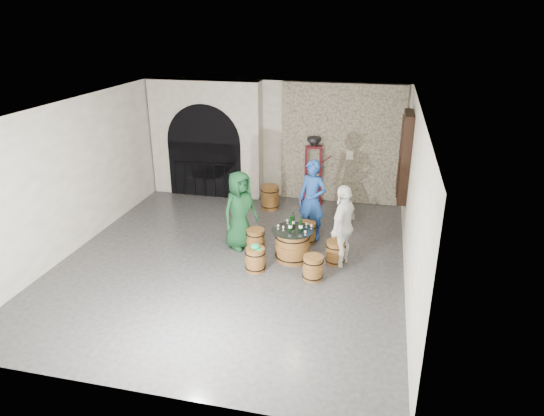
% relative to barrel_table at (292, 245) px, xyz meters
% --- Properties ---
extents(ground, '(8.00, 8.00, 0.00)m').
position_rel_barrel_table_xyz_m(ground, '(-1.21, -0.28, -0.34)').
color(ground, '#2C2C2F').
rests_on(ground, ground).
extents(wall_back, '(8.00, 0.00, 8.00)m').
position_rel_barrel_table_xyz_m(wall_back, '(-1.21, 3.72, 1.26)').
color(wall_back, silver).
rests_on(wall_back, ground).
extents(wall_front, '(8.00, 0.00, 8.00)m').
position_rel_barrel_table_xyz_m(wall_front, '(-1.21, -4.28, 1.26)').
color(wall_front, silver).
rests_on(wall_front, ground).
extents(wall_left, '(0.00, 8.00, 8.00)m').
position_rel_barrel_table_xyz_m(wall_left, '(-4.71, -0.28, 1.26)').
color(wall_left, silver).
rests_on(wall_left, ground).
extents(wall_right, '(0.00, 8.00, 8.00)m').
position_rel_barrel_table_xyz_m(wall_right, '(2.29, -0.28, 1.26)').
color(wall_right, silver).
rests_on(wall_right, ground).
extents(ceiling, '(8.00, 8.00, 0.00)m').
position_rel_barrel_table_xyz_m(ceiling, '(-1.21, -0.28, 2.86)').
color(ceiling, beige).
rests_on(ceiling, wall_back).
extents(stone_facing_panel, '(3.20, 0.12, 3.18)m').
position_rel_barrel_table_xyz_m(stone_facing_panel, '(0.59, 3.66, 1.26)').
color(stone_facing_panel, gray).
rests_on(stone_facing_panel, ground).
extents(arched_opening, '(3.10, 0.60, 3.19)m').
position_rel_barrel_table_xyz_m(arched_opening, '(-3.11, 3.46, 1.25)').
color(arched_opening, silver).
rests_on(arched_opening, ground).
extents(shuttered_window, '(0.23, 1.10, 2.00)m').
position_rel_barrel_table_xyz_m(shuttered_window, '(2.17, 2.12, 1.46)').
color(shuttered_window, black).
rests_on(shuttered_window, wall_right).
extents(barrel_table, '(0.87, 0.87, 0.68)m').
position_rel_barrel_table_xyz_m(barrel_table, '(0.00, 0.00, 0.00)').
color(barrel_table, brown).
rests_on(barrel_table, ground).
extents(barrel_stool_left, '(0.42, 0.42, 0.49)m').
position_rel_barrel_table_xyz_m(barrel_stool_left, '(-0.86, 0.24, -0.09)').
color(barrel_stool_left, brown).
rests_on(barrel_stool_left, ground).
extents(barrel_stool_far, '(0.42, 0.42, 0.49)m').
position_rel_barrel_table_xyz_m(barrel_stool_far, '(0.17, 0.88, -0.09)').
color(barrel_stool_far, brown).
rests_on(barrel_stool_far, ground).
extents(barrel_stool_right, '(0.42, 0.42, 0.49)m').
position_rel_barrel_table_xyz_m(barrel_stool_right, '(0.89, 0.04, -0.09)').
color(barrel_stool_right, brown).
rests_on(barrel_stool_right, ground).
extents(barrel_stool_near_right, '(0.42, 0.42, 0.49)m').
position_rel_barrel_table_xyz_m(barrel_stool_near_right, '(0.54, -0.71, -0.09)').
color(barrel_stool_near_right, brown).
rests_on(barrel_stool_near_right, ground).
extents(barrel_stool_near_left, '(0.42, 0.42, 0.49)m').
position_rel_barrel_table_xyz_m(barrel_stool_near_left, '(-0.64, -0.63, -0.09)').
color(barrel_stool_near_left, brown).
rests_on(barrel_stool_near_left, ground).
extents(green_cap, '(0.23, 0.19, 0.10)m').
position_rel_barrel_table_xyz_m(green_cap, '(-0.63, -0.63, 0.20)').
color(green_cap, '#0E9D52').
rests_on(green_cap, barrel_stool_near_left).
extents(person_green, '(0.95, 1.01, 1.74)m').
position_rel_barrel_table_xyz_m(person_green, '(-1.23, 0.34, 0.54)').
color(person_green, '#0F381B').
rests_on(person_green, ground).
extents(person_blue, '(0.79, 0.66, 1.85)m').
position_rel_barrel_table_xyz_m(person_blue, '(0.22, 1.15, 0.59)').
color(person_blue, navy).
rests_on(person_blue, ground).
extents(person_white, '(0.71, 1.09, 1.72)m').
position_rel_barrel_table_xyz_m(person_white, '(1.02, 0.05, 0.53)').
color(person_white, white).
rests_on(person_white, ground).
extents(wine_bottle_left, '(0.08, 0.08, 0.32)m').
position_rel_barrel_table_xyz_m(wine_bottle_left, '(-0.04, -0.05, 0.47)').
color(wine_bottle_left, black).
rests_on(wine_bottle_left, barrel_table).
extents(wine_bottle_center, '(0.08, 0.08, 0.32)m').
position_rel_barrel_table_xyz_m(wine_bottle_center, '(0.17, -0.01, 0.47)').
color(wine_bottle_center, black).
rests_on(wine_bottle_center, barrel_table).
extents(wine_bottle_right, '(0.08, 0.08, 0.32)m').
position_rel_barrel_table_xyz_m(wine_bottle_right, '(-0.03, 0.18, 0.47)').
color(wine_bottle_right, black).
rests_on(wine_bottle_right, barrel_table).
extents(tasting_glass_a, '(0.05, 0.05, 0.10)m').
position_rel_barrel_table_xyz_m(tasting_glass_a, '(-0.19, -0.07, 0.39)').
color(tasting_glass_a, '#B96524').
rests_on(tasting_glass_a, barrel_table).
extents(tasting_glass_b, '(0.05, 0.05, 0.10)m').
position_rel_barrel_table_xyz_m(tasting_glass_b, '(0.36, 0.14, 0.39)').
color(tasting_glass_b, '#B96524').
rests_on(tasting_glass_b, barrel_table).
extents(tasting_glass_c, '(0.05, 0.05, 0.10)m').
position_rel_barrel_table_xyz_m(tasting_glass_c, '(-0.17, 0.29, 0.39)').
color(tasting_glass_c, '#B96524').
rests_on(tasting_glass_c, barrel_table).
extents(tasting_glass_d, '(0.05, 0.05, 0.10)m').
position_rel_barrel_table_xyz_m(tasting_glass_d, '(0.25, 0.20, 0.39)').
color(tasting_glass_d, '#B96524').
rests_on(tasting_glass_d, barrel_table).
extents(tasting_glass_e, '(0.05, 0.05, 0.10)m').
position_rel_barrel_table_xyz_m(tasting_glass_e, '(0.29, -0.19, 0.39)').
color(tasting_glass_e, '#B96524').
rests_on(tasting_glass_e, barrel_table).
extents(tasting_glass_f, '(0.05, 0.05, 0.10)m').
position_rel_barrel_table_xyz_m(tasting_glass_f, '(-0.31, -0.02, 0.39)').
color(tasting_glass_f, '#B96524').
rests_on(tasting_glass_f, barrel_table).
extents(side_barrel, '(0.48, 0.48, 0.64)m').
position_rel_barrel_table_xyz_m(side_barrel, '(-1.11, 2.67, -0.02)').
color(side_barrel, brown).
rests_on(side_barrel, ground).
extents(corking_press, '(0.78, 0.49, 1.82)m').
position_rel_barrel_table_xyz_m(corking_press, '(-0.10, 3.39, 0.72)').
color(corking_press, '#4B0C14').
rests_on(corking_press, ground).
extents(control_box, '(0.18, 0.10, 0.22)m').
position_rel_barrel_table_xyz_m(control_box, '(0.84, 3.58, 1.01)').
color(control_box, silver).
rests_on(control_box, wall_back).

